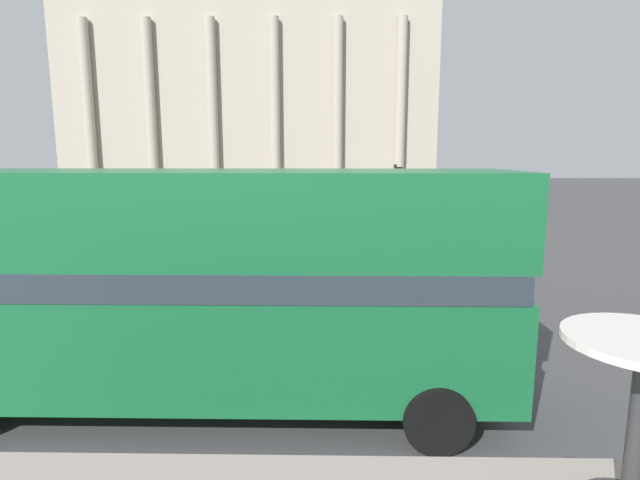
% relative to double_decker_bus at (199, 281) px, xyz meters
% --- Properties ---
extents(double_decker_bus, '(10.62, 2.75, 4.27)m').
position_rel_double_decker_bus_xyz_m(double_decker_bus, '(0.00, 0.00, 0.00)').
color(double_decker_bus, black).
rests_on(double_decker_bus, ground_plane).
extents(plaza_building_left, '(34.03, 13.92, 19.18)m').
position_rel_double_decker_bus_xyz_m(plaza_building_left, '(-5.11, 42.20, 7.21)').
color(plaza_building_left, '#B2A893').
rests_on(plaza_building_left, ground_plane).
extents(traffic_light_near, '(0.42, 0.24, 3.57)m').
position_rel_double_decker_bus_xyz_m(traffic_light_near, '(6.30, 4.07, -0.04)').
color(traffic_light_near, black).
rests_on(traffic_light_near, ground_plane).
extents(traffic_light_mid, '(0.42, 0.24, 4.17)m').
position_rel_double_decker_bus_xyz_m(traffic_light_mid, '(4.92, 11.57, 0.32)').
color(traffic_light_mid, black).
rests_on(traffic_light_mid, ground_plane).
extents(car_maroon, '(4.20, 1.93, 1.35)m').
position_rel_double_decker_bus_xyz_m(car_maroon, '(3.85, 16.55, -1.69)').
color(car_maroon, black).
rests_on(car_maroon, ground_plane).
extents(pedestrian_red, '(0.32, 0.32, 1.61)m').
position_rel_double_decker_bus_xyz_m(pedestrian_red, '(6.75, 7.21, -1.46)').
color(pedestrian_red, '#282B33').
rests_on(pedestrian_red, ground_plane).
extents(pedestrian_grey, '(0.32, 0.32, 1.69)m').
position_rel_double_decker_bus_xyz_m(pedestrian_grey, '(-4.66, 12.54, -1.42)').
color(pedestrian_grey, '#282B33').
rests_on(pedestrian_grey, ground_plane).
extents(pedestrian_black, '(0.32, 0.32, 1.74)m').
position_rel_double_decker_bus_xyz_m(pedestrian_black, '(-3.05, 20.25, -1.38)').
color(pedestrian_black, '#282B33').
rests_on(pedestrian_black, ground_plane).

